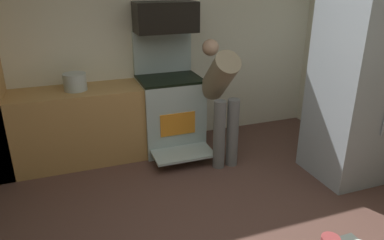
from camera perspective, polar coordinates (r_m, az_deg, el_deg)
wall_back at (r=4.76m, az=-8.29°, el=11.52°), size 5.20×0.12×2.60m
lower_cabinet_run at (r=4.56m, az=-17.85°, el=-0.98°), size 2.40×0.60×0.90m
oven_range at (r=4.68m, az=-3.48°, el=1.44°), size 0.76×1.03×1.49m
microwave at (r=4.50m, az=-4.19°, el=15.84°), size 0.74×0.38×0.36m
refrigerator at (r=4.30m, az=25.10°, el=4.01°), size 0.90×0.78×1.94m
person_cook at (r=4.24m, az=4.55°, el=4.28°), size 0.31×0.72×1.43m
stock_pot at (r=4.38m, az=-17.92°, el=5.73°), size 0.26×0.26×0.20m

